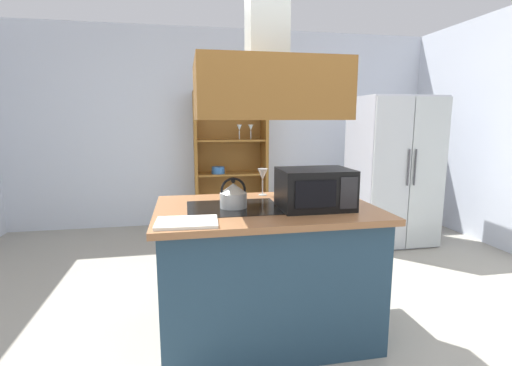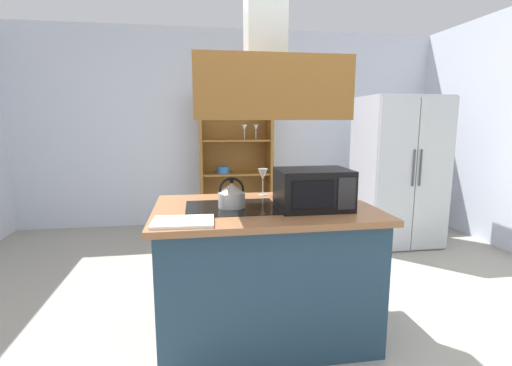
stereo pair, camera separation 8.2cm
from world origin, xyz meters
name	(u,v)px [view 2 (the right image)]	position (x,y,z in m)	size (l,w,h in m)	color
ground_plane	(275,332)	(0.00, 0.00, 0.00)	(7.80, 7.80, 0.00)	gray
wall_back	(232,129)	(0.00, 3.00, 1.35)	(6.00, 0.12, 2.70)	silver
kitchen_island	(264,270)	(-0.07, 0.04, 0.45)	(1.45, 0.97, 0.90)	#233E53
range_hood	(265,73)	(-0.07, 0.04, 1.76)	(0.90, 0.70, 1.23)	brown
refrigerator	(398,171)	(1.85, 1.70, 0.87)	(0.90, 0.78, 1.74)	#B8BAC5
dish_cabinet	(235,167)	(0.02, 2.78, 0.82)	(0.99, 0.40, 1.84)	#925F25
kettle	(232,195)	(-0.29, 0.04, 0.98)	(0.18, 0.18, 0.20)	silver
cutting_board	(183,222)	(-0.59, -0.30, 0.91)	(0.34, 0.24, 0.02)	white
microwave	(313,189)	(0.23, -0.08, 1.03)	(0.46, 0.35, 0.26)	black
wine_glass_on_counter	(263,176)	(-0.02, 0.40, 1.05)	(0.08, 0.08, 0.21)	silver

